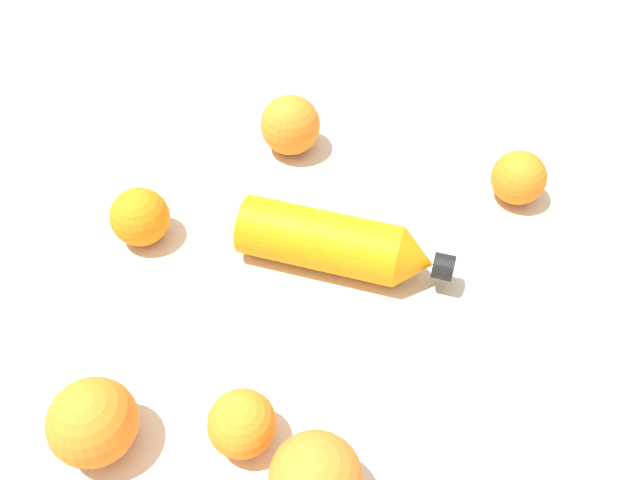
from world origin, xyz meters
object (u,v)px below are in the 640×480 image
folded_napkin (537,455)px  orange_1 (315,479)px  orange_0 (290,125)px  orange_3 (140,217)px  orange_4 (93,422)px  orange_5 (242,424)px  water_bottle (338,244)px  orange_2 (519,178)px

folded_napkin → orange_1: bearing=-146.4°
orange_1 → orange_0: bearing=117.6°
orange_3 → orange_4: orange_4 is taller
orange_5 → folded_napkin: 0.27m
orange_1 → folded_napkin: bearing=33.6°
water_bottle → orange_0: orange_0 is taller
orange_0 → orange_1: 0.48m
orange_4 → orange_2: bearing=59.4°
orange_4 → folded_napkin: bearing=21.3°
water_bottle → folded_napkin: bearing=-35.8°
orange_2 → folded_napkin: (0.09, -0.33, -0.03)m
orange_2 → orange_5: orange_2 is taller
orange_0 → orange_3: bearing=-112.7°
orange_3 → folded_napkin: orange_3 is taller
orange_0 → orange_3: orange_0 is taller
orange_0 → orange_1: size_ratio=0.99×
orange_3 → orange_0: bearing=67.3°
water_bottle → orange_2: water_bottle is taller
orange_0 → orange_5: orange_0 is taller
orange_3 → folded_napkin: bearing=-10.4°
orange_4 → orange_5: 0.13m
water_bottle → orange_1: 0.27m
orange_0 → folded_napkin: 0.50m
orange_2 → orange_4: bearing=-120.6°
orange_2 → orange_5: size_ratio=1.08×
water_bottle → orange_0: size_ratio=3.08×
orange_2 → orange_5: (-0.16, -0.43, -0.00)m
orange_4 → folded_napkin: size_ratio=0.46×
orange_1 → orange_5: size_ratio=1.28×
water_bottle → orange_4: size_ratio=3.07×
water_bottle → orange_0: 0.22m
water_bottle → orange_2: (0.17, 0.19, -0.00)m
orange_0 → orange_5: 0.43m
orange_0 → folded_napkin: size_ratio=0.46×
water_bottle → orange_5: 0.23m
orange_5 → orange_4: bearing=-155.5°
orange_3 → water_bottle: bearing=13.0°
orange_2 → orange_5: 0.46m
orange_2 → orange_1: bearing=-100.1°
orange_2 → folded_napkin: 0.35m
orange_1 → folded_napkin: size_ratio=0.46×
orange_1 → orange_5: 0.09m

